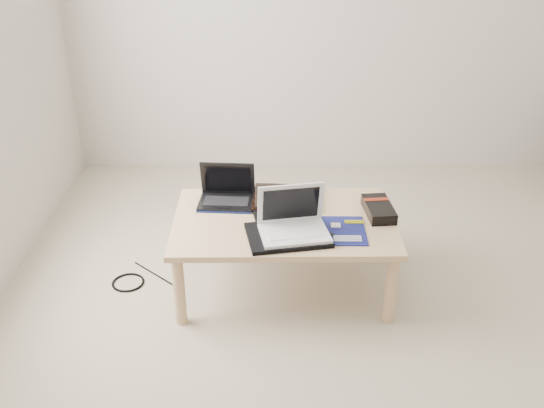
{
  "coord_description": "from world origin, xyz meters",
  "views": [
    {
      "loc": [
        -0.62,
        -2.23,
        1.86
      ],
      "look_at": [
        -0.59,
        0.42,
        0.49
      ],
      "focal_mm": 40.0,
      "sensor_mm": 36.0,
      "label": 1
    }
  ],
  "objects_px": {
    "coffee_table": "(284,228)",
    "gpu_box": "(379,209)",
    "netbook": "(227,195)",
    "white_laptop": "(293,223)"
  },
  "relations": [
    {
      "from": "gpu_box",
      "to": "netbook",
      "type": "bearing_deg",
      "value": 169.8
    },
    {
      "from": "coffee_table",
      "to": "netbook",
      "type": "height_order",
      "value": "netbook"
    },
    {
      "from": "coffee_table",
      "to": "gpu_box",
      "type": "bearing_deg",
      "value": 6.1
    },
    {
      "from": "coffee_table",
      "to": "netbook",
      "type": "relative_size",
      "value": 3.68
    },
    {
      "from": "white_laptop",
      "to": "gpu_box",
      "type": "distance_m",
      "value": 0.49
    },
    {
      "from": "gpu_box",
      "to": "white_laptop",
      "type": "bearing_deg",
      "value": -154.58
    },
    {
      "from": "coffee_table",
      "to": "gpu_box",
      "type": "height_order",
      "value": "gpu_box"
    },
    {
      "from": "netbook",
      "to": "coffee_table",
      "type": "bearing_deg",
      "value": -32.92
    },
    {
      "from": "coffee_table",
      "to": "white_laptop",
      "type": "distance_m",
      "value": 0.2
    },
    {
      "from": "netbook",
      "to": "gpu_box",
      "type": "distance_m",
      "value": 0.79
    }
  ]
}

